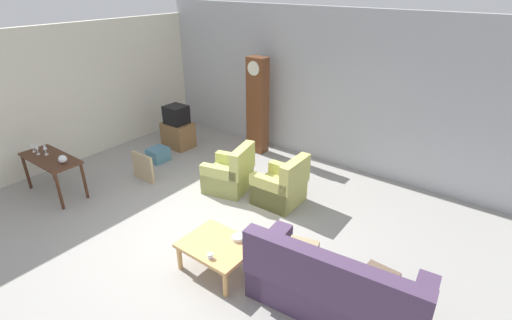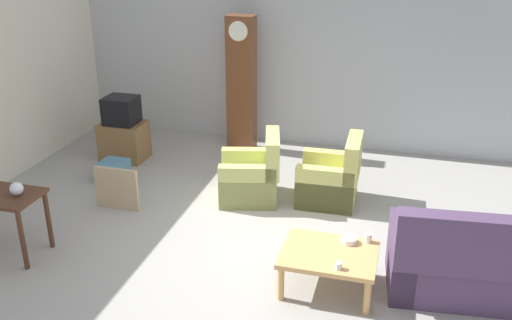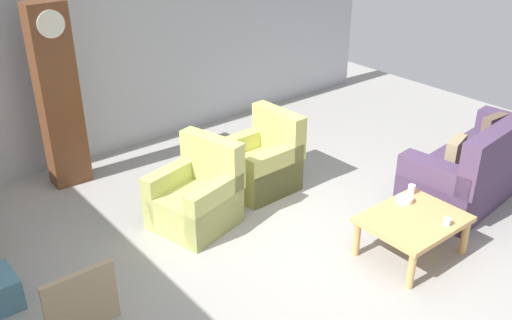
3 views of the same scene
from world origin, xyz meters
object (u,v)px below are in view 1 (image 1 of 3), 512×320
Objects in this scene: glass_dome_cloche at (63,159)px; bowl_white_stacked at (238,238)px; framed_picture_leaning at (143,167)px; tv_stand_cabinet at (178,135)px; couch_floral at (335,289)px; cup_blue_rimmed at (210,256)px; coffee_table_wood at (217,247)px; armchair_olive_far at (281,188)px; wine_glass_mid at (37,148)px; grandfather_clock at (258,106)px; wine_glass_short at (45,148)px; armchair_olive_near at (230,175)px; cup_white_porcelain at (251,240)px; console_table_dark at (51,163)px; tv_crt at (176,115)px; storage_box_blue at (158,155)px; wine_glass_tall at (32,146)px.

glass_dome_cloche is 3.62m from bowl_white_stacked.
tv_stand_cabinet is at bearing 114.34° from framed_picture_leaning.
couch_floral reaches higher than tv_stand_cabinet.
cup_blue_rimmed is at bearing -159.94° from couch_floral.
glass_dome_cloche reaches higher than coffee_table_wood.
wine_glass_mid is (-3.82, -2.34, 0.58)m from armchair_olive_far.
cup_blue_rimmed is at bearing -60.97° from grandfather_clock.
wine_glass_short reaches higher than framed_picture_leaning.
bowl_white_stacked is at bearing 7.24° from wine_glass_short.
armchair_olive_near is 3.56m from wine_glass_mid.
couch_floral is at bearing -1.27° from cup_white_porcelain.
couch_floral is 2.29× the size of armchair_olive_near.
armchair_olive_far is 4.37m from wine_glass_short.
console_table_dark is 8.81× the size of glass_dome_cloche.
console_table_dark is 0.46m from glass_dome_cloche.
armchair_olive_near reaches higher than coffee_table_wood.
cup_blue_rimmed is (3.78, -2.87, 0.16)m from tv_stand_cabinet.
wine_glass_mid reaches higher than tv_stand_cabinet.
cup_blue_rimmed is 0.33× the size of wine_glass_short.
tv_crt reaches higher than framed_picture_leaning.
glass_dome_cloche reaches higher than cup_white_porcelain.
wine_glass_short is (-4.09, -0.01, 0.43)m from cup_blue_rimmed.
armchair_olive_near and armchair_olive_far have the same top height.
console_table_dark is at bearing -93.30° from tv_stand_cabinet.
tv_stand_cabinet is at bearing 156.28° from couch_floral.
coffee_table_wood is 2.00× the size of tv_crt.
tv_stand_cabinet is (-3.38, 0.62, -0.01)m from armchair_olive_far.
grandfather_clock is 1.93m from tv_crt.
wine_glass_short is at bearing -96.22° from tv_stand_cabinet.
wine_glass_short is (-4.32, -0.59, 0.42)m from cup_white_porcelain.
tv_stand_cabinet is at bearing -149.93° from grandfather_clock.
console_table_dark is at bearing -173.99° from couch_floral.
console_table_dark is 6.04× the size of wine_glass_short.
grandfather_clock is at bearing 119.03° from cup_blue_rimmed.
grandfather_clock is at bearing 30.07° from tv_stand_cabinet.
tv_crt is at bearing 81.49° from wine_glass_mid.
coffee_table_wood is 3.85m from storage_box_blue.
glass_dome_cloche is at bearing -171.32° from cup_white_porcelain.
glass_dome_cloche is (0.42, 0.03, 0.18)m from console_table_dark.
grandfather_clock is at bearing 30.07° from tv_crt.
armchair_olive_near reaches higher than glass_dome_cloche.
glass_dome_cloche is 3.81m from cup_white_porcelain.
armchair_olive_near is at bearing 125.08° from cup_blue_rimmed.
armchair_olive_far is at bearing 31.48° from wine_glass_short.
glass_dome_cloche is at bearing 6.02° from wine_glass_tall.
grandfather_clock is at bearing 62.87° from wine_glass_short.
coffee_table_wood is 4.50m from tv_crt.
glass_dome_cloche is (-1.40, -3.82, -0.27)m from grandfather_clock.
grandfather_clock is (-3.63, 3.28, 0.74)m from couch_floral.
armchair_olive_far is 2.00m from coffee_table_wood.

